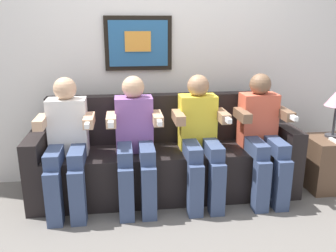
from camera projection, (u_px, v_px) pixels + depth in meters
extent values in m
plane|color=#66605B|center=(170.00, 209.00, 3.04)|extent=(6.22, 6.22, 0.00)
cube|color=silver|center=(160.00, 48.00, 3.40)|extent=(4.79, 0.05, 2.60)
cube|color=black|center=(138.00, 43.00, 3.32)|extent=(0.63, 0.03, 0.50)
cube|color=#26598C|center=(138.00, 43.00, 3.31)|extent=(0.55, 0.02, 0.42)
cube|color=orange|center=(138.00, 41.00, 3.29)|extent=(0.24, 0.02, 0.18)
cube|color=black|center=(166.00, 171.00, 3.25)|extent=(2.11, 0.58, 0.45)
cube|color=black|center=(163.00, 118.00, 3.33)|extent=(2.11, 0.14, 0.45)
cube|color=black|center=(38.00, 169.00, 3.09)|extent=(0.14, 0.58, 0.62)
cube|color=black|center=(283.00, 157.00, 3.37)|extent=(0.14, 0.58, 0.62)
cube|color=white|center=(68.00, 126.00, 3.00)|extent=(0.32, 0.20, 0.48)
sphere|color=tan|center=(65.00, 89.00, 2.91)|extent=(0.19, 0.19, 0.19)
cube|color=#38476B|center=(55.00, 155.00, 2.85)|extent=(0.12, 0.40, 0.12)
cube|color=#38476B|center=(78.00, 154.00, 2.88)|extent=(0.12, 0.40, 0.12)
cube|color=#38476B|center=(54.00, 199.00, 2.74)|extent=(0.12, 0.12, 0.45)
cube|color=#38476B|center=(78.00, 197.00, 2.77)|extent=(0.12, 0.12, 0.45)
cube|color=tan|center=(41.00, 122.00, 2.84)|extent=(0.08, 0.28, 0.08)
cube|color=tan|center=(89.00, 120.00, 2.89)|extent=(0.08, 0.28, 0.08)
cube|color=white|center=(87.00, 125.00, 2.74)|extent=(0.04, 0.13, 0.04)
cube|color=#8C59A5|center=(134.00, 124.00, 3.07)|extent=(0.32, 0.20, 0.48)
sphere|color=tan|center=(133.00, 87.00, 2.98)|extent=(0.19, 0.19, 0.19)
cube|color=#38476B|center=(125.00, 152.00, 2.92)|extent=(0.12, 0.40, 0.12)
cube|color=#38476B|center=(147.00, 151.00, 2.95)|extent=(0.12, 0.40, 0.12)
cube|color=#38476B|center=(126.00, 194.00, 2.81)|extent=(0.12, 0.12, 0.45)
cube|color=#38476B|center=(149.00, 193.00, 2.84)|extent=(0.12, 0.12, 0.45)
cube|color=tan|center=(111.00, 120.00, 2.91)|extent=(0.08, 0.28, 0.08)
cube|color=tan|center=(157.00, 118.00, 2.96)|extent=(0.08, 0.28, 0.08)
cube|color=white|center=(159.00, 122.00, 2.81)|extent=(0.04, 0.13, 0.04)
cube|color=white|center=(111.00, 124.00, 2.76)|extent=(0.04, 0.10, 0.04)
cube|color=yellow|center=(197.00, 122.00, 3.14)|extent=(0.32, 0.20, 0.48)
sphere|color=#9E7556|center=(198.00, 86.00, 3.05)|extent=(0.19, 0.19, 0.19)
cube|color=#38476B|center=(191.00, 149.00, 2.99)|extent=(0.12, 0.40, 0.12)
cube|color=#38476B|center=(212.00, 148.00, 3.02)|extent=(0.12, 0.40, 0.12)
cube|color=#38476B|center=(195.00, 190.00, 2.88)|extent=(0.12, 0.12, 0.45)
cube|color=#38476B|center=(217.00, 189.00, 2.91)|extent=(0.12, 0.12, 0.45)
cube|color=#9E7556|center=(178.00, 117.00, 2.98)|extent=(0.08, 0.28, 0.08)
cube|color=#9E7556|center=(222.00, 116.00, 3.03)|extent=(0.08, 0.28, 0.08)
cube|color=white|center=(228.00, 120.00, 2.88)|extent=(0.04, 0.13, 0.04)
cube|color=#D8593F|center=(258.00, 120.00, 3.22)|extent=(0.32, 0.20, 0.48)
sphere|color=brown|center=(260.00, 84.00, 3.12)|extent=(0.19, 0.19, 0.19)
cube|color=#38476B|center=(255.00, 146.00, 3.06)|extent=(0.12, 0.40, 0.12)
cube|color=#38476B|center=(275.00, 145.00, 3.09)|extent=(0.12, 0.40, 0.12)
cube|color=#38476B|center=(261.00, 186.00, 2.95)|extent=(0.12, 0.12, 0.45)
cube|color=#38476B|center=(282.00, 185.00, 2.98)|extent=(0.12, 0.12, 0.45)
cube|color=brown|center=(242.00, 115.00, 3.05)|extent=(0.08, 0.28, 0.08)
cube|color=brown|center=(284.00, 114.00, 3.10)|extent=(0.08, 0.28, 0.08)
cube|color=white|center=(293.00, 117.00, 2.95)|extent=(0.04, 0.13, 0.04)
cube|color=brown|center=(327.00, 163.00, 3.37)|extent=(0.40, 0.40, 0.50)
cylinder|color=#333338|center=(332.00, 136.00, 3.34)|extent=(0.14, 0.14, 0.02)
cylinder|color=#333338|center=(335.00, 120.00, 3.30)|extent=(0.02, 0.02, 0.28)
cube|color=white|center=(334.00, 141.00, 3.21)|extent=(0.04, 0.13, 0.02)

